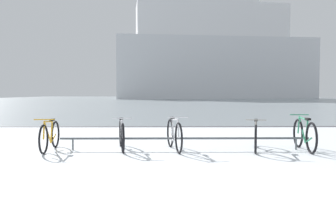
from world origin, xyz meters
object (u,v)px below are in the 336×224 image
object	(u,v)px
bicycle_1	(122,135)
bicycle_3	(256,136)
bicycle_2	(174,135)
ferry_ship	(214,53)
bicycle_0	(50,136)
bicycle_4	(304,135)

from	to	relation	value
bicycle_1	bicycle_3	size ratio (longest dim) A/B	1.00
bicycle_2	ferry_ship	world-z (taller)	ferry_ship
ferry_ship	bicycle_0	bearing A→B (deg)	-100.69
bicycle_0	bicycle_2	xyz separation A→B (m)	(2.94, 0.07, 0.02)
bicycle_0	bicycle_2	distance (m)	2.95
bicycle_3	ferry_ship	bearing A→B (deg)	83.18
bicycle_2	ferry_ship	distance (m)	71.99
bicycle_2	bicycle_0	bearing A→B (deg)	-178.64
bicycle_2	bicycle_4	bearing A→B (deg)	-1.32
bicycle_0	bicycle_3	distance (m)	4.90
bicycle_1	bicycle_4	distance (m)	4.36
bicycle_1	bicycle_3	distance (m)	3.22
bicycle_1	bicycle_4	size ratio (longest dim) A/B	1.00
bicycle_0	ferry_ship	xyz separation A→B (m)	(13.34, 70.67, 9.51)
bicycle_0	ferry_ship	size ratio (longest dim) A/B	0.04
bicycle_0	bicycle_4	bearing A→B (deg)	-0.01
bicycle_4	bicycle_2	bearing A→B (deg)	178.68
bicycle_2	bicycle_3	bearing A→B (deg)	0.05
ferry_ship	bicycle_2	bearing A→B (deg)	-98.37
bicycle_4	bicycle_0	bearing A→B (deg)	179.99
bicycle_0	ferry_ship	world-z (taller)	ferry_ship
bicycle_4	bicycle_3	bearing A→B (deg)	176.34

